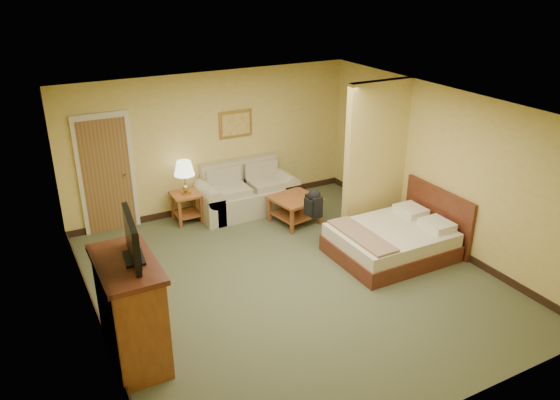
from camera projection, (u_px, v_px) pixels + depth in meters
floor at (291, 280)px, 8.11m from camera, size 6.00×6.00×0.00m
ceiling at (293, 108)px, 7.08m from camera, size 6.00×6.00×0.00m
back_wall at (212, 143)px, 10.02m from camera, size 5.50×0.02×2.60m
left_wall at (88, 243)px, 6.41m from camera, size 0.02×6.00×2.60m
right_wall at (441, 168)px, 8.79m from camera, size 0.02×6.00×2.60m
partition at (376, 157)px, 9.28m from camera, size 1.20×0.15×2.60m
door at (107, 175)px, 9.26m from camera, size 0.94×0.16×2.10m
baseboard at (216, 205)px, 10.51m from camera, size 5.50×0.02×0.12m
loveseat at (246, 196)px, 10.28m from camera, size 1.85×0.86×0.94m
side_table at (187, 203)px, 9.82m from camera, size 0.50×0.50×0.55m
table_lamp at (184, 169)px, 9.56m from camera, size 0.37×0.37×0.61m
coffee_table at (295, 205)px, 9.78m from camera, size 0.88×0.88×0.49m
wall_picture at (236, 124)px, 10.09m from camera, size 0.65×0.04×0.51m
dresser at (131, 311)px, 6.25m from camera, size 0.64×1.22×1.31m
tv at (132, 240)px, 5.94m from camera, size 0.25×0.85×0.52m
bed at (394, 240)px, 8.71m from camera, size 1.88×1.51×0.98m
backpack at (314, 202)px, 8.96m from camera, size 0.22×0.28×0.47m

